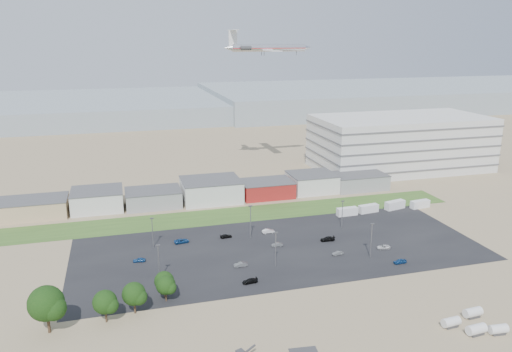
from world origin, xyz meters
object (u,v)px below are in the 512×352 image
object	(u,v)px
parked_car_11	(268,231)
parked_car_12	(328,239)
parked_car_0	(383,247)
parked_car_7	(277,245)
box_trailer_a	(347,212)
parked_car_5	(139,260)
parked_car_2	(400,261)
parked_car_4	(241,265)
parked_car_10	(138,294)
parked_car_1	(338,253)
tree_far_left	(47,307)
parked_car_3	(250,281)
storage_tank_nw	(451,322)
airliner	(269,48)
parked_car_9	(182,241)
parked_car_6	(226,236)

from	to	relation	value
parked_car_11	parked_car_12	xyz separation A→B (m)	(15.75, -11.10, -0.01)
parked_car_0	parked_car_7	world-z (taller)	same
box_trailer_a	parked_car_5	world-z (taller)	box_trailer_a
parked_car_2	parked_car_4	bearing A→B (deg)	-105.57
parked_car_10	parked_car_1	bearing A→B (deg)	-78.90
parked_car_1	parked_car_5	size ratio (longest dim) A/B	0.94
parked_car_4	parked_car_11	world-z (taller)	parked_car_11
box_trailer_a	parked_car_12	xyz separation A→B (m)	(-15.92, -19.46, -0.75)
parked_car_2	parked_car_5	size ratio (longest dim) A/B	1.07
parked_car_10	parked_car_12	bearing A→B (deg)	-69.42
parked_car_5	parked_car_12	size ratio (longest dim) A/B	0.77
parked_car_0	parked_car_2	bearing A→B (deg)	3.70
tree_far_left	parked_car_3	xyz separation A→B (m)	(46.90, 9.91, -5.48)
tree_far_left	parked_car_3	size ratio (longest dim) A/B	3.01
box_trailer_a	parked_car_3	world-z (taller)	box_trailer_a
box_trailer_a	parked_car_7	bearing A→B (deg)	-151.20
storage_tank_nw	parked_car_1	bearing A→B (deg)	101.02
box_trailer_a	parked_car_12	distance (m)	25.15
box_trailer_a	parked_car_5	distance (m)	75.28
parked_car_0	parked_car_3	size ratio (longest dim) A/B	0.98
box_trailer_a	parked_car_1	distance (m)	34.54
box_trailer_a	parked_car_7	size ratio (longest dim) A/B	2.26
parked_car_2	parked_car_4	size ratio (longest dim) A/B	1.00
tree_far_left	airliner	world-z (taller)	airliner
box_trailer_a	parked_car_12	size ratio (longest dim) A/B	1.66
tree_far_left	parked_car_10	distance (m)	22.54
tree_far_left	parked_car_9	world-z (taller)	tree_far_left
box_trailer_a	parked_car_6	xyz separation A→B (m)	(-45.64, -8.58, -0.85)
box_trailer_a	parked_car_9	bearing A→B (deg)	-173.56
airliner	parked_car_10	world-z (taller)	airliner
box_trailer_a	parked_car_2	world-z (taller)	box_trailer_a
parked_car_1	parked_car_11	bearing A→B (deg)	-152.13
parked_car_0	parked_car_10	world-z (taller)	parked_car_10
parked_car_2	parked_car_6	distance (m)	52.83
parked_car_4	parked_car_6	size ratio (longest dim) A/B	0.98
box_trailer_a	parked_car_4	size ratio (longest dim) A/B	2.02
storage_tank_nw	parked_car_2	distance (m)	31.70
parked_car_9	parked_car_10	bearing A→B (deg)	147.06
parked_car_1	parked_car_7	size ratio (longest dim) A/B	0.99
airliner	parked_car_5	size ratio (longest dim) A/B	11.89
parked_car_1	parked_car_12	distance (m)	10.51
parked_car_11	parked_car_12	world-z (taller)	parked_car_11
storage_tank_nw	parked_car_2	world-z (taller)	storage_tank_nw
parked_car_3	parked_car_7	world-z (taller)	parked_car_3
airliner	parked_car_9	size ratio (longest dim) A/B	9.05
parked_car_0	parked_car_9	xyz separation A→B (m)	(-57.31, 20.60, 0.09)
parked_car_6	parked_car_7	distance (m)	17.14
parked_car_0	parked_car_6	world-z (taller)	parked_car_6
parked_car_9	tree_far_left	bearing A→B (deg)	133.47
storage_tank_nw	airliner	world-z (taller)	airliner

